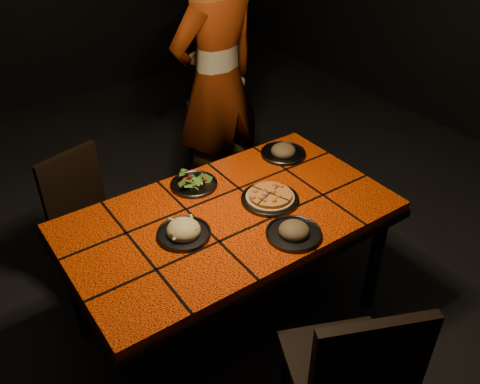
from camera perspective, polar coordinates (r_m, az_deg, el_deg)
room_shell at (r=2.12m, az=-1.43°, el=13.93°), size 6.04×7.04×3.08m
dining_table at (r=2.54m, az=-1.16°, el=-3.80°), size 1.62×0.92×0.75m
chair_near at (r=2.14m, az=12.45°, el=-19.22°), size 0.57×0.57×0.97m
chair_far_left at (r=3.07m, az=-16.91°, el=-2.20°), size 0.47×0.47×0.84m
chair_far_right at (r=3.60m, az=-2.35°, el=5.46°), size 0.51×0.51×0.86m
diner at (r=3.38m, az=-2.60°, el=12.12°), size 0.75×0.55×1.90m
plate_pizza at (r=2.57m, az=3.39°, el=-0.63°), size 0.32×0.32×0.04m
plate_pasta at (r=2.36m, az=-6.34°, el=-4.41°), size 0.25×0.25×0.08m
plate_salad at (r=2.68m, az=-5.22°, el=1.16°), size 0.25×0.25×0.07m
plate_mushroom_a at (r=2.36m, az=6.08°, el=-4.39°), size 0.26×0.26×0.09m
plate_mushroom_b at (r=2.96m, az=4.89°, el=4.59°), size 0.26×0.26×0.09m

